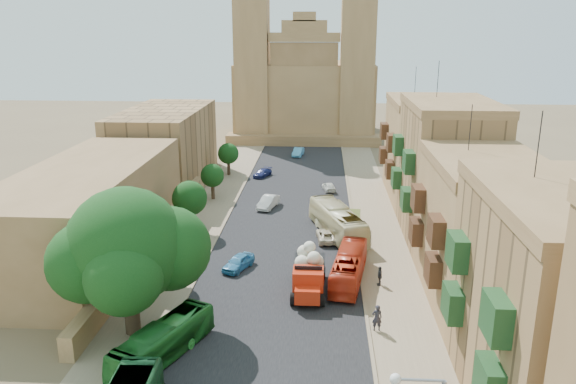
# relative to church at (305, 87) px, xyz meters

# --- Properties ---
(ground) EXTENTS (260.00, 260.00, 0.00)m
(ground) POSITION_rel_church_xyz_m (0.00, -78.61, -9.52)
(ground) COLOR brown
(road_surface) EXTENTS (14.00, 140.00, 0.01)m
(road_surface) POSITION_rel_church_xyz_m (0.00, -48.61, -9.51)
(road_surface) COLOR black
(road_surface) RESTS_ON ground
(sidewalk_east) EXTENTS (5.00, 140.00, 0.01)m
(sidewalk_east) POSITION_rel_church_xyz_m (9.50, -48.61, -9.51)
(sidewalk_east) COLOR #806D54
(sidewalk_east) RESTS_ON ground
(sidewalk_west) EXTENTS (5.00, 140.00, 0.01)m
(sidewalk_west) POSITION_rel_church_xyz_m (-9.50, -48.61, -9.51)
(sidewalk_west) COLOR #806D54
(sidewalk_west) RESTS_ON ground
(kerb_east) EXTENTS (0.25, 140.00, 0.12)m
(kerb_east) POSITION_rel_church_xyz_m (7.00, -48.61, -9.46)
(kerb_east) COLOR #806D54
(kerb_east) RESTS_ON ground
(kerb_west) EXTENTS (0.25, 140.00, 0.12)m
(kerb_west) POSITION_rel_church_xyz_m (-7.00, -48.61, -9.46)
(kerb_west) COLOR #806D54
(kerb_west) RESTS_ON ground
(townhouse_a) EXTENTS (9.00, 14.00, 16.40)m
(townhouse_a) POSITION_rel_church_xyz_m (15.95, -81.61, -3.11)
(townhouse_a) COLOR olive
(townhouse_a) RESTS_ON ground
(townhouse_b) EXTENTS (9.00, 14.00, 14.90)m
(townhouse_b) POSITION_rel_church_xyz_m (15.95, -67.61, -3.86)
(townhouse_b) COLOR olive
(townhouse_b) RESTS_ON ground
(townhouse_c) EXTENTS (9.00, 14.00, 17.40)m
(townhouse_c) POSITION_rel_church_xyz_m (15.95, -53.61, -2.61)
(townhouse_c) COLOR olive
(townhouse_c) RESTS_ON ground
(townhouse_d) EXTENTS (9.00, 14.00, 15.90)m
(townhouse_d) POSITION_rel_church_xyz_m (15.95, -39.61, -3.36)
(townhouse_d) COLOR olive
(townhouse_d) RESTS_ON ground
(west_wall) EXTENTS (1.00, 40.00, 1.80)m
(west_wall) POSITION_rel_church_xyz_m (-12.50, -58.61, -8.62)
(west_wall) COLOR olive
(west_wall) RESTS_ON ground
(west_building_low) EXTENTS (10.00, 28.00, 8.40)m
(west_building_low) POSITION_rel_church_xyz_m (-18.00, -60.61, -5.32)
(west_building_low) COLOR brown
(west_building_low) RESTS_ON ground
(west_building_mid) EXTENTS (10.00, 22.00, 10.00)m
(west_building_mid) POSITION_rel_church_xyz_m (-18.00, -34.61, -4.52)
(west_building_mid) COLOR olive
(west_building_mid) RESTS_ON ground
(church) EXTENTS (28.00, 22.50, 36.30)m
(church) POSITION_rel_church_xyz_m (0.00, 0.00, 0.00)
(church) COLOR olive
(church) RESTS_ON ground
(ficus_tree) EXTENTS (10.53, 9.69, 10.53)m
(ficus_tree) POSITION_rel_church_xyz_m (-9.41, -74.61, -3.29)
(ficus_tree) COLOR #332619
(ficus_tree) RESTS_ON ground
(street_tree_a) EXTENTS (3.56, 3.56, 5.48)m
(street_tree_a) POSITION_rel_church_xyz_m (-10.00, -66.61, -5.85)
(street_tree_a) COLOR #332619
(street_tree_a) RESTS_ON ground
(street_tree_b) EXTENTS (3.61, 3.61, 5.55)m
(street_tree_b) POSITION_rel_church_xyz_m (-10.00, -54.61, -5.80)
(street_tree_b) COLOR #332619
(street_tree_b) RESTS_ON ground
(street_tree_c) EXTENTS (2.90, 2.90, 4.46)m
(street_tree_c) POSITION_rel_church_xyz_m (-10.00, -42.61, -6.53)
(street_tree_c) COLOR #332619
(street_tree_c) RESTS_ON ground
(street_tree_d) EXTENTS (3.02, 3.02, 4.64)m
(street_tree_d) POSITION_rel_church_xyz_m (-10.00, -30.61, -6.42)
(street_tree_d) COLOR #332619
(street_tree_d) RESTS_ON ground
(red_truck) EXTENTS (2.71, 6.73, 3.91)m
(red_truck) POSITION_rel_church_xyz_m (2.61, -67.41, -7.80)
(red_truck) COLOR #B6250E
(red_truck) RESTS_ON ground
(olive_pickup) EXTENTS (2.47, 4.86, 1.95)m
(olive_pickup) POSITION_rel_church_xyz_m (6.50, -53.90, -8.56)
(olive_pickup) COLOR #4B5620
(olive_pickup) RESTS_ON ground
(bus_green_north) EXTENTS (5.36, 8.74, 2.41)m
(bus_green_north) POSITION_rel_church_xyz_m (-6.50, -77.61, -8.31)
(bus_green_north) COLOR #1C6823
(bus_green_north) RESTS_ON ground
(bus_red_east) EXTENTS (3.63, 9.46, 2.57)m
(bus_red_east) POSITION_rel_church_xyz_m (5.92, -65.34, -8.23)
(bus_red_east) COLOR red
(bus_red_east) RESTS_ON ground
(bus_cream_east) EXTENTS (6.04, 11.31, 3.08)m
(bus_cream_east) POSITION_rel_church_xyz_m (5.17, -54.58, -7.97)
(bus_cream_east) COLOR beige
(bus_cream_east) RESTS_ON ground
(car_blue_a) EXTENTS (2.89, 4.06, 1.29)m
(car_blue_a) POSITION_rel_church_xyz_m (-3.72, -63.46, -8.87)
(car_blue_a) COLOR teal
(car_blue_a) RESTS_ON ground
(car_white_a) EXTENTS (2.54, 4.53, 1.41)m
(car_white_a) POSITION_rel_church_xyz_m (-2.77, -45.79, -8.81)
(car_white_a) COLOR silver
(car_white_a) RESTS_ON ground
(car_cream) EXTENTS (2.30, 4.25, 1.13)m
(car_cream) POSITION_rel_church_xyz_m (4.11, -56.11, -8.95)
(car_cream) COLOR beige
(car_cream) RESTS_ON ground
(car_dkblue) EXTENTS (2.82, 3.99, 1.07)m
(car_dkblue) POSITION_rel_church_xyz_m (-5.00, -31.44, -8.98)
(car_dkblue) COLOR navy
(car_dkblue) RESTS_ON ground
(car_white_b) EXTENTS (2.03, 3.61, 1.16)m
(car_white_b) POSITION_rel_church_xyz_m (4.45, -38.21, -8.93)
(car_white_b) COLOR silver
(car_white_b) RESTS_ON ground
(car_blue_b) EXTENTS (1.94, 4.27, 1.36)m
(car_blue_b) POSITION_rel_church_xyz_m (-0.50, -17.68, -8.84)
(car_blue_b) COLOR #499CC8
(car_blue_b) RESTS_ON ground
(pedestrian_a) EXTENTS (0.77, 0.56, 1.98)m
(pedestrian_a) POSITION_rel_church_xyz_m (7.56, -73.30, -8.53)
(pedestrian_a) COLOR #292630
(pedestrian_a) RESTS_ON ground
(pedestrian_c) EXTENTS (0.53, 1.03, 1.68)m
(pedestrian_c) POSITION_rel_church_xyz_m (8.44, -65.95, -8.68)
(pedestrian_c) COLOR #2F2F31
(pedestrian_c) RESTS_ON ground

